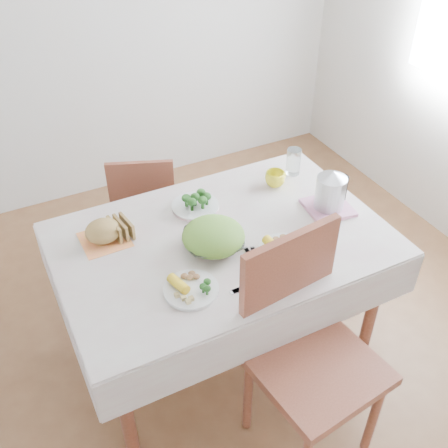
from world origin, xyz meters
name	(u,v)px	position (x,y,z in m)	size (l,w,h in m)	color
floor	(222,345)	(0.00, 0.00, 0.00)	(3.60, 3.60, 0.00)	brown
back_wall	(93,3)	(0.00, 1.80, 1.35)	(3.60, 3.60, 0.00)	silver
dining_table	(222,297)	(0.00, 0.00, 0.38)	(1.40, 0.90, 0.75)	brown
tablecloth	(222,239)	(0.00, 0.00, 0.76)	(1.50, 1.00, 0.01)	beige
chair_near	(315,375)	(0.10, -0.65, 0.47)	(0.48, 0.48, 1.06)	brown
chair_far	(146,201)	(-0.09, 0.83, 0.47)	(0.38, 0.38, 0.84)	brown
salad_bowl	(214,242)	(-0.06, -0.04, 0.79)	(0.26, 0.26, 0.06)	white
dinner_plate_left	(191,290)	(-0.27, -0.25, 0.77)	(0.23, 0.23, 0.02)	white
dinner_plate_right	(285,251)	(0.20, -0.22, 0.77)	(0.24, 0.24, 0.02)	white
broccoli_plate	(195,206)	(-0.01, 0.26, 0.77)	(0.23, 0.23, 0.02)	beige
napkin	(105,240)	(-0.48, 0.23, 0.76)	(0.21, 0.21, 0.00)	#FC904B
bread_loaf	(103,230)	(-0.48, 0.23, 0.82)	(0.16, 0.15, 0.10)	olive
yellow_mug	(275,179)	(0.44, 0.26, 0.80)	(0.10, 0.10, 0.08)	yellow
glass_tumbler	(293,163)	(0.58, 0.32, 0.83)	(0.08, 0.08, 0.15)	white
pink_tray	(328,208)	(0.56, -0.04, 0.77)	(0.21, 0.21, 0.02)	#CE7DA2
electric_kettle	(331,188)	(0.56, -0.04, 0.88)	(0.14, 0.14, 0.20)	#B2B5BA
fork_left	(253,260)	(0.05, -0.20, 0.76)	(0.02, 0.17, 0.00)	silver
fork_right	(257,260)	(0.07, -0.21, 0.76)	(0.02, 0.16, 0.00)	silver
knife	(255,284)	(-0.01, -0.33, 0.76)	(0.02, 0.21, 0.00)	silver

